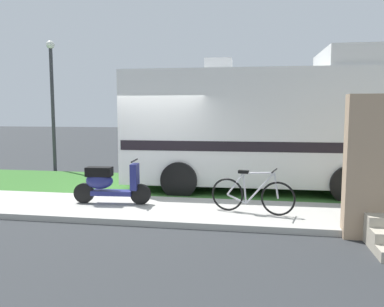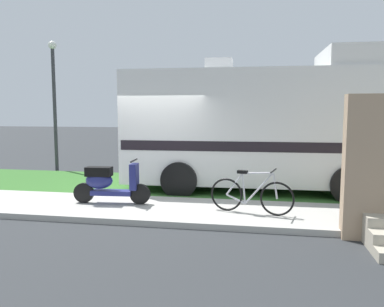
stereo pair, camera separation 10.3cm
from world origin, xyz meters
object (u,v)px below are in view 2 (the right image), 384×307
motorhome_rv (261,126)px  street_lamp_post (54,94)px  pickup_truck_near (384,143)px  bicycle (251,194)px  scooter (109,183)px  bottle_green (383,217)px

motorhome_rv → street_lamp_post: (-7.12, 2.09, 0.99)m
pickup_truck_near → bicycle: bearing=-121.2°
scooter → pickup_truck_near: size_ratio=0.33×
bottle_green → street_lamp_post: size_ratio=0.05×
pickup_truck_near → street_lamp_post: bearing=-166.6°
scooter → pickup_truck_near: bearing=43.9°
scooter → bicycle: (3.08, -0.27, -0.08)m
motorhome_rv → bottle_green: size_ratio=29.43×
bicycle → motorhome_rv: bearing=86.8°
bicycle → street_lamp_post: (-6.96, 4.92, 2.23)m
pickup_truck_near → street_lamp_post: size_ratio=1.13×
bicycle → bottle_green: (2.38, -0.20, -0.28)m
pickup_truck_near → scooter: bearing=-136.1°
motorhome_rv → street_lamp_post: 7.49m
bicycle → street_lamp_post: 8.81m
pickup_truck_near → motorhome_rv: bearing=-132.7°
scooter → bicycle: size_ratio=1.04×
bicycle → bottle_green: bearing=-4.7°
pickup_truck_near → bottle_green: (-2.27, -7.88, -0.74)m
motorhome_rv → scooter: bearing=-141.6°
scooter → street_lamp_post: size_ratio=0.38×
motorhome_rv → scooter: size_ratio=4.02×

